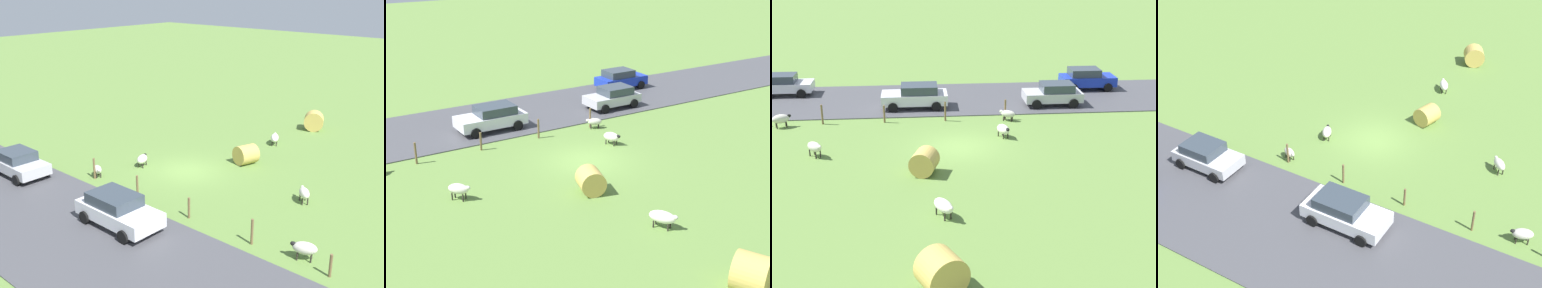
{
  "view_description": "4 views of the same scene",
  "coord_description": "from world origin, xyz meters",
  "views": [
    {
      "loc": [
        20.73,
        18.86,
        11.25
      ],
      "look_at": [
        -0.6,
        -0.22,
        1.57
      ],
      "focal_mm": 45.39,
      "sensor_mm": 36.0,
      "label": 1
    },
    {
      "loc": [
        -23.59,
        15.28,
        11.85
      ],
      "look_at": [
        0.22,
        0.36,
        1.02
      ],
      "focal_mm": 51.41,
      "sensor_mm": 36.0,
      "label": 2
    },
    {
      "loc": [
        -28.29,
        2.11,
        11.07
      ],
      "look_at": [
        -1.73,
        -0.17,
        0.84
      ],
      "focal_mm": 51.61,
      "sensor_mm": 36.0,
      "label": 3
    },
    {
      "loc": [
        25.94,
        13.49,
        19.88
      ],
      "look_at": [
        2.59,
        -0.31,
        1.15
      ],
      "focal_mm": 53.04,
      "sensor_mm": 36.0,
      "label": 4
    }
  ],
  "objects": [
    {
      "name": "ground_plane",
      "position": [
        0.0,
        0.0,
        0.0
      ],
      "size": [
        160.0,
        160.0,
        0.0
      ],
      "primitive_type": "plane",
      "color": "olive"
    },
    {
      "name": "fence_post_0",
      "position": [
        4.63,
        -3.33,
        0.64
      ],
      "size": [
        0.12,
        0.12,
        1.29
      ],
      "primitive_type": "cylinder",
      "color": "brown",
      "rests_on": "ground_plane"
    },
    {
      "name": "fence_post_1",
      "position": [
        4.63,
        0.46,
        0.62
      ],
      "size": [
        0.12,
        0.12,
        1.24
      ],
      "primitive_type": "cylinder",
      "color": "brown",
      "rests_on": "ground_plane"
    },
    {
      "name": "sheep_3",
      "position": [
        1.35,
        -2.71,
        0.49
      ],
      "size": [
        1.16,
        0.91,
        0.76
      ],
      "color": "silver",
      "rests_on": "ground_plane"
    },
    {
      "name": "hay_bale_0",
      "position": [
        -3.43,
        1.91,
        0.63
      ],
      "size": [
        1.6,
        1.57,
        1.25
      ],
      "primitive_type": "cylinder",
      "rotation": [
        1.57,
        0.0,
        1.28
      ],
      "color": "tan",
      "rests_on": "ground_plane"
    },
    {
      "name": "car_5",
      "position": [
        11.14,
        -10.52,
        0.88
      ],
      "size": [
        2.13,
        3.99,
        1.57
      ],
      "color": "#1933B2",
      "rests_on": "road_strip"
    },
    {
      "name": "hay_bale_1",
      "position": [
        -13.06,
        1.53,
        0.75
      ],
      "size": [
        1.74,
        1.87,
        1.49
      ],
      "primitive_type": "cylinder",
      "rotation": [
        1.57,
        0.0,
        2.02
      ],
      "color": "tan",
      "rests_on": "ground_plane"
    },
    {
      "name": "car_3",
      "position": [
        7.49,
        2.28,
        0.88
      ],
      "size": [
        2.2,
        4.38,
        1.57
      ],
      "color": "silver",
      "rests_on": "road_strip"
    },
    {
      "name": "fence_post_3",
      "position": [
        4.63,
        8.05,
        0.62
      ],
      "size": [
        0.12,
        0.12,
        1.25
      ],
      "primitive_type": "cylinder",
      "color": "brown",
      "rests_on": "ground_plane"
    },
    {
      "name": "sheep_0",
      "position": [
        -0.76,
        7.63,
        0.56
      ],
      "size": [
        1.1,
        1.07,
        0.82
      ],
      "color": "silver",
      "rests_on": "ground_plane"
    },
    {
      "name": "sheep_5",
      "position": [
        4.3,
        -3.45,
        0.45
      ],
      "size": [
        0.81,
        1.06,
        0.69
      ],
      "color": "beige",
      "rests_on": "ground_plane"
    },
    {
      "name": "sheep_4",
      "position": [
        -7.94,
        1.2,
        0.52
      ],
      "size": [
        1.31,
        1.06,
        0.79
      ],
      "color": "white",
      "rests_on": "ground_plane"
    },
    {
      "name": "car_2",
      "position": [
        7.35,
        -7.08,
        0.84
      ],
      "size": [
        2.16,
        3.89,
        1.5
      ],
      "color": "#B7B7BC",
      "rests_on": "road_strip"
    },
    {
      "name": "road_strip",
      "position": [
        9.42,
        0.0,
        0.03
      ],
      "size": [
        8.0,
        80.0,
        0.06
      ],
      "primitive_type": "cube",
      "color": "#47474C",
      "rests_on": "ground_plane"
    },
    {
      "name": "fence_post_2",
      "position": [
        4.63,
        4.26,
        0.55
      ],
      "size": [
        0.12,
        0.12,
        1.1
      ],
      "primitive_type": "cylinder",
      "color": "brown",
      "rests_on": "ground_plane"
    }
  ]
}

